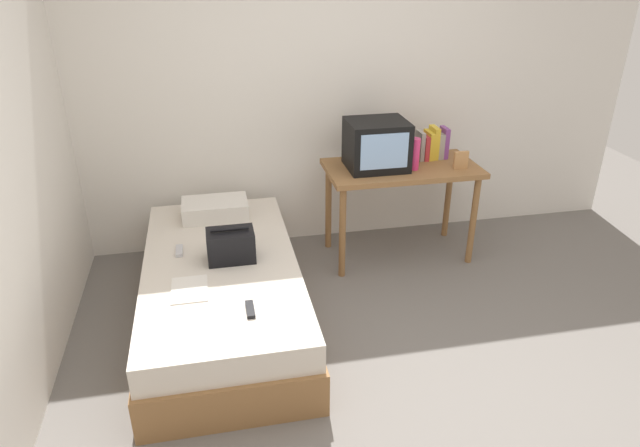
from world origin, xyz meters
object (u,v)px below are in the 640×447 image
Objects in this scene: tv at (377,145)px; remote_silver at (179,251)px; picture_frame at (461,160)px; handbag at (231,245)px; water_bottle at (414,154)px; remote_dark at (250,309)px; bed at (223,292)px; book_row at (432,144)px; magazine at (189,289)px; pillow at (215,209)px; desk at (401,178)px.

tv reaches higher than remote_silver.
handbag is (-1.76, -0.48, -0.28)m from picture_frame.
water_bottle is 1.83m from remote_silver.
water_bottle is at bearing 20.98° from handbag.
picture_frame is 2.05m from remote_dark.
bed is at bearing -159.39° from water_bottle.
book_row is 2.22m from magazine.
water_bottle is 0.80× the size of handbag.
handbag is at bearing -155.13° from book_row.
pillow is (-0.00, 0.69, 0.29)m from bed.
bed is at bearing 57.49° from magazine.
bed is 1.72m from water_bottle.
desk is at bearing -2.15° from tv.
water_bottle is at bearing -5.07° from pillow.
water_bottle is at bearing -53.25° from desk.
bed is 0.75m from pillow.
tv is (1.22, 0.65, 0.72)m from bed.
book_row is (0.49, 0.13, -0.07)m from tv.
magazine is (-1.41, -0.95, -0.49)m from tv.
magazine is at bearing -100.90° from pillow.
pillow is 0.68m from handbag.
handbag is (0.08, 0.02, 0.33)m from bed.
bed is 1.99m from book_row.
picture_frame is 2.21m from magazine.
remote_dark is (-1.08, -1.24, -0.48)m from tv.
tv is at bearing 28.01° from bed.
pillow is 3.34× the size of remote_silver.
remote_silver is (-1.68, -0.46, -0.21)m from desk.
picture_frame reaches higher than remote_silver.
book_row is at bearing 14.52° from tv.
desk is 8.06× the size of remote_silver.
water_bottle is 0.31m from book_row.
water_bottle reaches higher than remote_silver.
pillow is 0.57m from remote_silver.
book_row reaches higher than handbag.
tv is 0.65m from picture_frame.
tv reaches higher than bed.
handbag is 2.08× the size of remote_silver.
tv is 0.92× the size of pillow.
handbag is at bearing -159.02° from water_bottle.
remote_silver is (-0.26, 0.18, 0.24)m from bed.
remote_silver is (-0.33, 0.16, -0.09)m from handbag.
pillow is (-1.71, -0.08, -0.36)m from book_row.
bed is 6.90× the size of magazine.
magazine is (-0.27, -0.32, -0.10)m from handbag.
pillow is at bearing 63.18° from remote_silver.
handbag is at bearing 49.96° from magazine.
desk is 0.24m from water_bottle.
tv is (-0.21, 0.01, 0.28)m from desk.
tv reaches higher than picture_frame.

